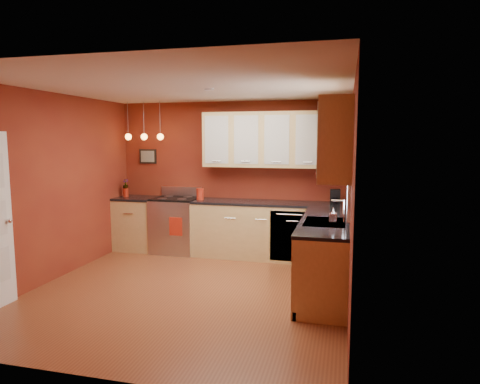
% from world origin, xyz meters
% --- Properties ---
extents(floor, '(4.20, 4.20, 0.00)m').
position_xyz_m(floor, '(0.00, 0.00, 0.00)').
color(floor, brown).
rests_on(floor, ground).
extents(ceiling, '(4.00, 4.20, 0.02)m').
position_xyz_m(ceiling, '(0.00, 0.00, 2.60)').
color(ceiling, beige).
rests_on(ceiling, wall_back).
extents(wall_back, '(4.00, 0.02, 2.60)m').
position_xyz_m(wall_back, '(0.00, 2.10, 1.30)').
color(wall_back, maroon).
rests_on(wall_back, floor).
extents(wall_front, '(4.00, 0.02, 2.60)m').
position_xyz_m(wall_front, '(0.00, -2.10, 1.30)').
color(wall_front, maroon).
rests_on(wall_front, floor).
extents(wall_left, '(0.02, 4.20, 2.60)m').
position_xyz_m(wall_left, '(-2.00, 0.00, 1.30)').
color(wall_left, maroon).
rests_on(wall_left, floor).
extents(wall_right, '(0.02, 4.20, 2.60)m').
position_xyz_m(wall_right, '(2.00, 0.00, 1.30)').
color(wall_right, maroon).
rests_on(wall_right, floor).
extents(base_cabinets_back_left, '(0.70, 0.60, 0.90)m').
position_xyz_m(base_cabinets_back_left, '(-1.65, 1.80, 0.45)').
color(base_cabinets_back_left, tan).
rests_on(base_cabinets_back_left, floor).
extents(base_cabinets_back_right, '(2.54, 0.60, 0.90)m').
position_xyz_m(base_cabinets_back_right, '(0.73, 1.80, 0.45)').
color(base_cabinets_back_right, tan).
rests_on(base_cabinets_back_right, floor).
extents(base_cabinets_right, '(0.60, 2.10, 0.90)m').
position_xyz_m(base_cabinets_right, '(1.70, 0.45, 0.45)').
color(base_cabinets_right, tan).
rests_on(base_cabinets_right, floor).
extents(counter_back_left, '(0.70, 0.62, 0.04)m').
position_xyz_m(counter_back_left, '(-1.65, 1.80, 0.92)').
color(counter_back_left, black).
rests_on(counter_back_left, base_cabinets_back_left).
extents(counter_back_right, '(2.54, 0.62, 0.04)m').
position_xyz_m(counter_back_right, '(0.73, 1.80, 0.92)').
color(counter_back_right, black).
rests_on(counter_back_right, base_cabinets_back_right).
extents(counter_right, '(0.62, 2.10, 0.04)m').
position_xyz_m(counter_right, '(1.70, 0.45, 0.92)').
color(counter_right, black).
rests_on(counter_right, base_cabinets_right).
extents(gas_range, '(0.76, 0.64, 1.11)m').
position_xyz_m(gas_range, '(-0.92, 1.80, 0.48)').
color(gas_range, '#B6B6BA').
rests_on(gas_range, floor).
extents(dishwasher_front, '(0.60, 0.02, 0.80)m').
position_xyz_m(dishwasher_front, '(1.10, 1.51, 0.45)').
color(dishwasher_front, '#B6B6BA').
rests_on(dishwasher_front, base_cabinets_back_right).
extents(sink, '(0.50, 0.70, 0.33)m').
position_xyz_m(sink, '(1.70, 0.30, 0.92)').
color(sink, gray).
rests_on(sink, counter_right).
extents(window, '(0.06, 1.02, 1.22)m').
position_xyz_m(window, '(1.97, 0.30, 1.69)').
color(window, white).
rests_on(window, wall_right).
extents(upper_cabinets_back, '(2.00, 0.35, 0.90)m').
position_xyz_m(upper_cabinets_back, '(0.60, 1.93, 1.95)').
color(upper_cabinets_back, tan).
rests_on(upper_cabinets_back, wall_back).
extents(upper_cabinets_right, '(0.35, 1.95, 0.90)m').
position_xyz_m(upper_cabinets_right, '(1.82, 0.32, 1.95)').
color(upper_cabinets_right, tan).
rests_on(upper_cabinets_right, wall_right).
extents(wall_picture, '(0.32, 0.03, 0.26)m').
position_xyz_m(wall_picture, '(-1.55, 2.08, 1.65)').
color(wall_picture, black).
rests_on(wall_picture, wall_back).
extents(pendant_lights, '(0.71, 0.11, 0.66)m').
position_xyz_m(pendant_lights, '(-1.45, 1.75, 2.01)').
color(pendant_lights, gray).
rests_on(pendant_lights, ceiling).
extents(red_canister, '(0.13, 0.13, 0.19)m').
position_xyz_m(red_canister, '(-0.45, 1.76, 1.04)').
color(red_canister, '#AA2312').
rests_on(red_canister, counter_back_right).
extents(red_vase, '(0.09, 0.09, 0.15)m').
position_xyz_m(red_vase, '(-1.86, 1.80, 1.02)').
color(red_vase, '#AA2312').
rests_on(red_vase, counter_back_left).
extents(flowers, '(0.11, 0.11, 0.18)m').
position_xyz_m(flowers, '(-1.86, 1.80, 1.16)').
color(flowers, '#AA2312').
rests_on(flowers, red_vase).
extents(coffee_maker, '(0.17, 0.16, 0.23)m').
position_xyz_m(coffee_maker, '(1.78, 1.87, 1.05)').
color(coffee_maker, black).
rests_on(coffee_maker, counter_back_right).
extents(soap_pump, '(0.09, 0.09, 0.20)m').
position_xyz_m(soap_pump, '(1.80, 0.17, 1.04)').
color(soap_pump, white).
rests_on(soap_pump, counter_right).
extents(dish_towel, '(0.22, 0.02, 0.31)m').
position_xyz_m(dish_towel, '(-0.78, 1.47, 0.52)').
color(dish_towel, '#AA2312').
rests_on(dish_towel, gas_range).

